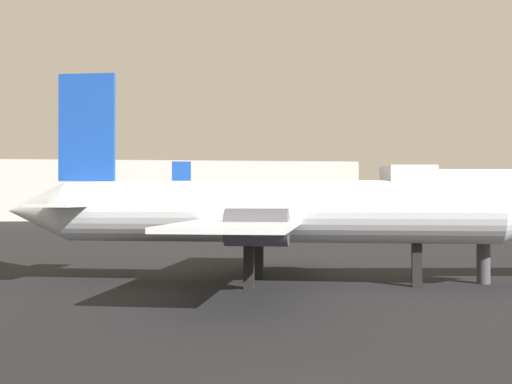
{
  "coord_description": "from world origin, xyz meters",
  "views": [
    {
      "loc": [
        -2.95,
        -13.19,
        4.54
      ],
      "look_at": [
        3.92,
        40.09,
        4.96
      ],
      "focal_mm": 45.91,
      "sensor_mm": 36.0,
      "label": 1
    }
  ],
  "objects": [
    {
      "name": "airplane_at_gate",
      "position": [
        2.08,
        20.52,
        3.79
      ],
      "size": [
        29.41,
        22.34,
        11.22
      ],
      "rotation": [
        0.0,
        0.0,
        -0.26
      ],
      "color": "silver",
      "rests_on": "ground_plane"
    },
    {
      "name": "airplane_distant",
      "position": [
        8.15,
        69.96,
        3.15
      ],
      "size": [
        27.9,
        23.3,
        9.08
      ],
      "rotation": [
        0.0,
        0.0,
        -0.06
      ],
      "color": "silver",
      "rests_on": "ground_plane"
    },
    {
      "name": "terminal_building",
      "position": [
        -7.16,
        127.28,
        5.82
      ],
      "size": [
        82.53,
        27.12,
        11.64
      ],
      "primitive_type": "cube",
      "color": "#B7B7B2",
      "rests_on": "ground_plane"
    }
  ]
}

